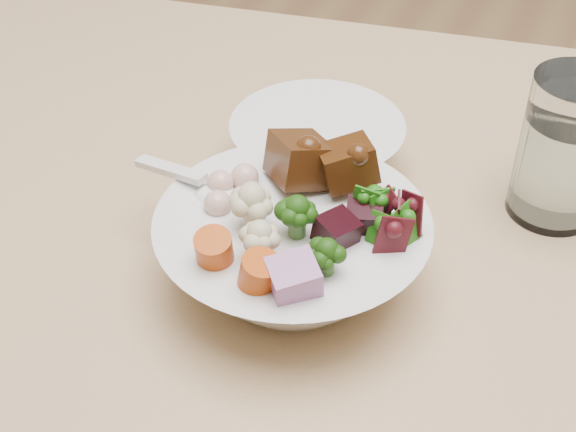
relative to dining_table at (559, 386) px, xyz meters
The scene contains 5 objects.
dining_table is the anchor object (origin of this frame).
food_bowl 0.24m from the dining_table, 169.44° to the right, with size 0.21×0.21×0.11m.
soup_spoon 0.32m from the dining_table, behind, with size 0.10×0.04×0.02m.
water_glass 0.19m from the dining_table, 108.77° to the left, with size 0.07×0.07×0.13m.
side_bowl 0.28m from the dining_table, 158.30° to the left, with size 0.15×0.15×0.05m, color silver, non-canonical shape.
Camera 1 is at (-0.04, -0.62, 1.16)m, focal length 50.00 mm.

